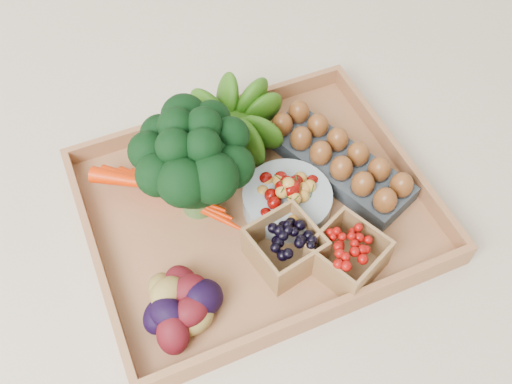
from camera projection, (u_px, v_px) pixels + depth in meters
name	position (u px, v px, depth m)	size (l,w,h in m)	color
ground	(256.00, 213.00, 0.97)	(4.00, 4.00, 0.00)	beige
tray	(256.00, 210.00, 0.97)	(0.55, 0.45, 0.01)	#A86F46
carrots	(178.00, 195.00, 0.95)	(0.19, 0.13, 0.04)	red
lettuce	(233.00, 120.00, 0.99)	(0.13, 0.13, 0.13)	#214E0C
broccoli	(195.00, 179.00, 0.90)	(0.19, 0.19, 0.15)	black
cherry_bowl	(287.00, 201.00, 0.94)	(0.15, 0.15, 0.04)	#8C9EA5
egg_carton	(337.00, 164.00, 0.99)	(0.10, 0.28, 0.03)	#323940
potatoes	(179.00, 301.00, 0.81)	(0.15, 0.15, 0.08)	#430A10
punnet_blackberry	(285.00, 247.00, 0.88)	(0.10, 0.10, 0.07)	black
punnet_raspberry	(347.00, 255.00, 0.87)	(0.10, 0.10, 0.07)	#800805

